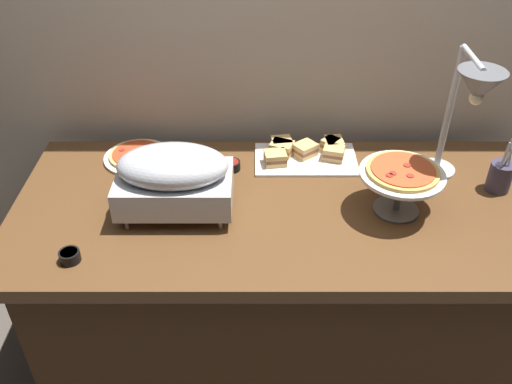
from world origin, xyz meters
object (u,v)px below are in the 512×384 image
at_px(pizza_plate_center, 399,176).
at_px(sauce_cup_far, 67,257).
at_px(pizza_plate_front, 135,156).
at_px(utensil_holder, 497,176).
at_px(heat_lamp, 469,96).
at_px(sauce_cup_near, 229,165).
at_px(sandwich_platter, 302,152).
at_px(chafing_dish, 171,177).

bearing_deg(pizza_plate_center, sauce_cup_far, -166.50).
relative_size(pizza_plate_front, utensil_holder, 1.17).
relative_size(heat_lamp, utensil_holder, 2.22).
bearing_deg(sauce_cup_near, utensil_holder, -7.84).
height_order(pizza_plate_front, sandwich_platter, sandwich_platter).
distance_m(sandwich_platter, sauce_cup_near, 0.29).
bearing_deg(sauce_cup_near, sauce_cup_far, -133.34).
relative_size(chafing_dish, pizza_plate_center, 1.36).
xyz_separation_m(pizza_plate_center, sandwich_platter, (-0.29, 0.33, -0.11)).
bearing_deg(sauce_cup_near, sandwich_platter, 15.64).
bearing_deg(sauce_cup_far, pizza_plate_center, 13.50).
bearing_deg(sauce_cup_far, heat_lamp, 15.27).
height_order(chafing_dish, heat_lamp, heat_lamp).
distance_m(heat_lamp, utensil_holder, 0.38).
bearing_deg(chafing_dish, pizza_plate_center, 0.14).
bearing_deg(pizza_plate_center, utensil_holder, 17.30).
bearing_deg(pizza_plate_center, pizza_plate_front, 160.79).
distance_m(pizza_plate_center, sauce_cup_far, 1.09).
bearing_deg(sauce_cup_far, pizza_plate_front, 79.58).
relative_size(chafing_dish, sandwich_platter, 0.98).
bearing_deg(sauce_cup_near, pizza_plate_center, -23.88).
relative_size(sauce_cup_near, sauce_cup_far, 1.04).
xyz_separation_m(chafing_dish, heat_lamp, (0.95, 0.09, 0.25)).
relative_size(pizza_plate_center, utensil_holder, 1.25).
relative_size(heat_lamp, pizza_plate_front, 1.90).
distance_m(chafing_dish, utensil_holder, 1.15).
distance_m(heat_lamp, sauce_cup_far, 1.35).
relative_size(pizza_plate_center, sauce_cup_near, 4.26).
height_order(chafing_dish, pizza_plate_center, chafing_dish).
height_order(pizza_plate_center, sandwich_platter, pizza_plate_center).
xyz_separation_m(heat_lamp, utensil_holder, (0.19, 0.03, -0.33)).
xyz_separation_m(sandwich_platter, sauce_cup_near, (-0.28, -0.08, -0.01)).
bearing_deg(sandwich_platter, sauce_cup_near, -164.36).
height_order(heat_lamp, pizza_plate_center, heat_lamp).
xyz_separation_m(sauce_cup_near, sauce_cup_far, (-0.48, -0.51, 0.00)).
height_order(pizza_plate_center, utensil_holder, utensil_holder).
distance_m(pizza_plate_front, sauce_cup_near, 0.38).
distance_m(sandwich_platter, utensil_holder, 0.71).
relative_size(sandwich_platter, sauce_cup_far, 6.16).
bearing_deg(utensil_holder, sandwich_platter, 162.70).
bearing_deg(pizza_plate_front, pizza_plate_center, -19.21).
height_order(sauce_cup_near, sauce_cup_far, sauce_cup_far).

